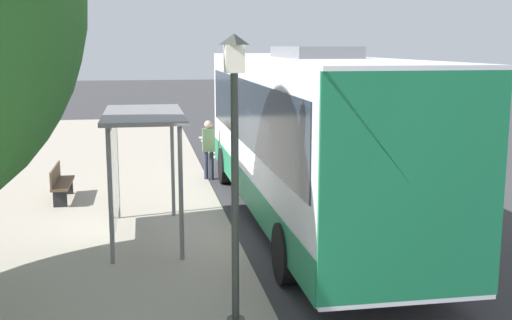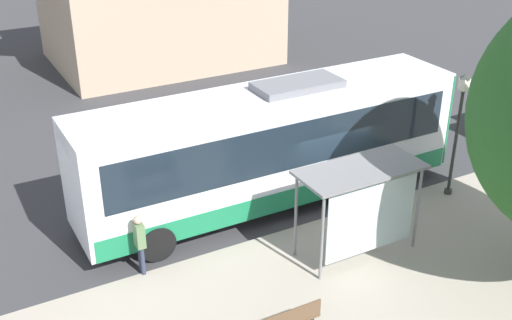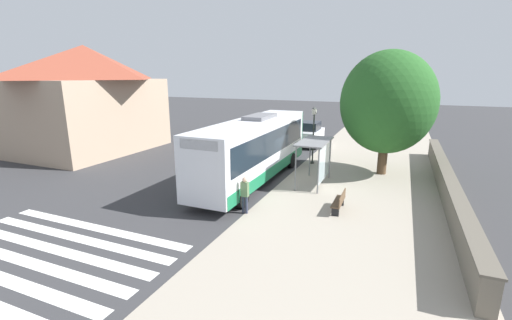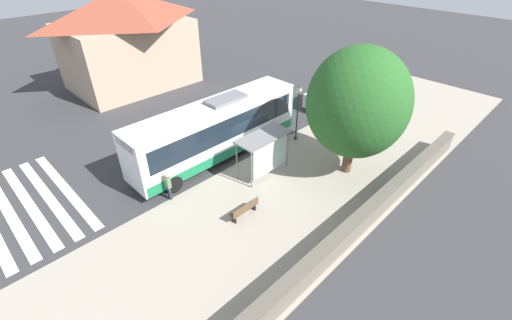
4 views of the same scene
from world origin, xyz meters
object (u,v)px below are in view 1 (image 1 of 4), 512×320
Objects in this scene: bus at (302,133)px; bench at (61,182)px; pedestrian at (209,145)px; street_lamp_near at (235,159)px; bus_shelter at (136,136)px.

bench is (-5.43, 2.75, -1.48)m from bus.
pedestrian is 4.36m from bench.
street_lamp_near reaches higher than pedestrian.
bus is 5.66m from street_lamp_near.
pedestrian is (-1.55, 4.69, -0.95)m from bus.
street_lamp_near is at bearing -73.88° from bus_shelter.
bus reaches higher than pedestrian.
bench is at bearing 112.01° from street_lamp_near.
bus is at bearing -71.67° from pedestrian.
street_lamp_near is at bearing -113.07° from bus.
pedestrian reaches higher than bench.
bus_shelter is at bearing -168.82° from bus.
bench is 8.78m from street_lamp_near.
bench is at bearing -153.43° from pedestrian.
bus is 6.85× the size of pedestrian.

